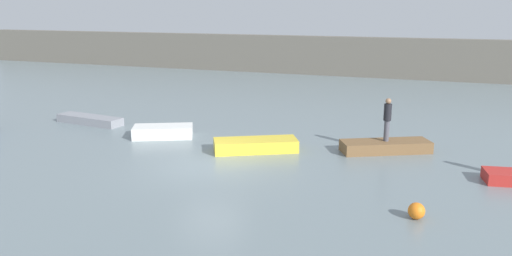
% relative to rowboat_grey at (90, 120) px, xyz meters
% --- Properties ---
extents(ground_plane, '(120.00, 120.00, 0.00)m').
position_rel_rowboat_grey_xyz_m(ground_plane, '(9.08, -4.25, -0.21)').
color(ground_plane, slate).
extents(embankment_wall, '(80.00, 1.20, 3.43)m').
position_rel_rowboat_grey_xyz_m(embankment_wall, '(9.08, 23.49, 1.51)').
color(embankment_wall, '#666056').
rests_on(embankment_wall, ground_plane).
extents(rowboat_grey, '(3.90, 1.37, 0.42)m').
position_rel_rowboat_grey_xyz_m(rowboat_grey, '(0.00, 0.00, 0.00)').
color(rowboat_grey, gray).
rests_on(rowboat_grey, ground_plane).
extents(rowboat_white, '(3.03, 2.36, 0.55)m').
position_rel_rowboat_grey_xyz_m(rowboat_white, '(5.08, -1.10, 0.07)').
color(rowboat_white, white).
rests_on(rowboat_white, ground_plane).
extents(rowboat_yellow, '(3.68, 2.77, 0.52)m').
position_rel_rowboat_grey_xyz_m(rowboat_yellow, '(9.97, -1.74, 0.05)').
color(rowboat_yellow, gold).
rests_on(rowboat_yellow, ground_plane).
extents(rowboat_brown, '(3.85, 2.76, 0.48)m').
position_rel_rowboat_grey_xyz_m(rowboat_brown, '(15.15, 0.10, 0.03)').
color(rowboat_brown, brown).
rests_on(rowboat_brown, ground_plane).
extents(person_dark_shirt, '(0.32, 0.32, 1.82)m').
position_rel_rowboat_grey_xyz_m(person_dark_shirt, '(15.15, 0.10, 1.29)').
color(person_dark_shirt, '#4C4C56').
rests_on(person_dark_shirt, rowboat_brown).
extents(mooring_buoy, '(0.49, 0.49, 0.49)m').
position_rel_rowboat_grey_xyz_m(mooring_buoy, '(16.79, -6.64, 0.04)').
color(mooring_buoy, orange).
rests_on(mooring_buoy, ground_plane).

